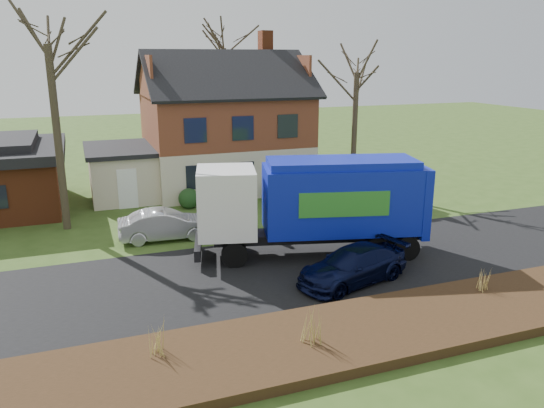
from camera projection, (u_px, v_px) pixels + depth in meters
name	position (u px, v px, depth m)	size (l,w,h in m)	color
ground	(275.00, 272.00, 19.67)	(120.00, 120.00, 0.00)	#324D19
road	(275.00, 272.00, 19.66)	(80.00, 7.00, 0.02)	black
mulch_verge	(341.00, 336.00, 14.84)	(80.00, 3.50, 0.30)	black
main_house	(216.00, 121.00, 31.66)	(12.95, 8.95, 9.26)	beige
garbage_truck	(317.00, 201.00, 20.85)	(9.38, 4.56, 3.88)	black
silver_sedan	(166.00, 225.00, 23.03)	(1.40, 4.02, 1.32)	#B6B8BF
navy_wagon	(353.00, 265.00, 18.62)	(1.76, 4.33, 1.26)	black
tree_front_west	(44.00, 14.00, 22.12)	(3.85, 3.85, 11.46)	#3C3324
tree_front_east	(358.00, 52.00, 29.90)	(3.53, 3.53, 9.80)	#403526
tree_back	(224.00, 32.00, 37.68)	(3.56, 3.56, 11.28)	#3A2E22
grass_clump_west	(157.00, 338.00, 13.55)	(0.35, 0.29, 0.93)	tan
grass_clump_mid	(311.00, 324.00, 14.08)	(0.39, 0.32, 1.09)	#A29047
grass_clump_east	(484.00, 280.00, 17.32)	(0.30, 0.25, 0.75)	tan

